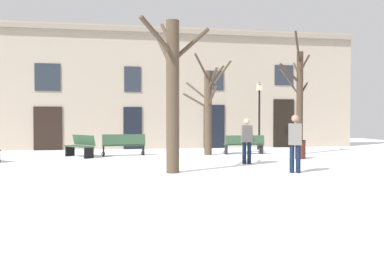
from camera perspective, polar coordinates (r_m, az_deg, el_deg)
name	(u,v)px	position (r m, az deg, el deg)	size (l,w,h in m)	color
ground_plane	(200,167)	(13.02, 1.22, -5.73)	(33.56, 33.56, 0.00)	white
building_facade	(171,87)	(21.29, -3.06, 5.96)	(20.97, 0.60, 6.54)	tan
tree_near_facade	(208,107)	(17.31, 2.37, 3.01)	(2.06, 2.19, 4.28)	#4C3D2D
tree_right_of_center	(299,98)	(18.53, 15.37, 4.30)	(1.85, 2.62, 5.45)	#423326
tree_foreground	(172,89)	(11.65, -2.90, 5.65)	(2.24, 2.25, 4.57)	#4C3D2D
streetlamp	(259,108)	(20.74, 9.79, 2.87)	(0.30, 0.30, 3.52)	black
litter_bin	(300,149)	(16.28, 15.52, -3.02)	(0.44, 0.44, 0.75)	#4C1E19
bench_near_center_tree	(244,144)	(17.86, 7.63, -2.37)	(1.82, 0.55, 0.87)	#2D4C33
bench_near_lamp	(124,144)	(17.24, -9.94, -2.39)	(1.90, 0.64, 0.94)	#2D4C33
bench_facing_shops	(80,146)	(17.02, -15.97, -2.54)	(1.38, 1.58, 0.93)	#2D4C33
person_by_shop_door	(295,141)	(11.96, 14.82, -1.78)	(0.44, 0.37, 1.72)	black
person_strolling	(247,139)	(13.99, 8.00, -1.58)	(0.40, 0.26, 1.62)	black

